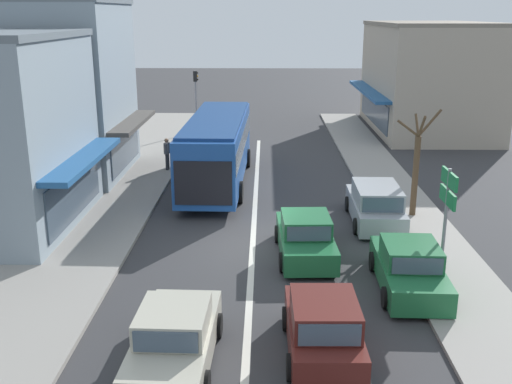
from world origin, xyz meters
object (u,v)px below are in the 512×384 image
Objects in this scene: city_bus at (217,145)px; directional_road_sign at (448,199)px; sedan_adjacent_lane_lead at (175,339)px; traffic_light_downstreet at (196,91)px; pedestrian_with_handbag_near at (167,152)px; hatchback_queue_gap_filler at (323,328)px; street_tree_right at (416,168)px; parked_sedan_kerb_front at (409,268)px; parked_wagon_kerb_second at (375,205)px; sedan_queue_far_back at (305,237)px.

city_bus is 3.03× the size of directional_road_sign.
city_bus is 2.57× the size of sedan_adjacent_lane_lead.
traffic_light_downstreet reaches higher than pedestrian_with_handbag_near.
street_tree_right is (4.52, 10.13, 1.34)m from hatchback_queue_gap_filler.
pedestrian_with_handbag_near is (-9.29, 13.47, 0.40)m from parked_sedan_kerb_front.
parked_sedan_kerb_front is at bearing -55.41° from pedestrian_with_handbag_near.
street_tree_right reaches higher than parked_wagon_kerb_second.
sedan_queue_far_back is 7.40m from sedan_adjacent_lane_lead.
pedestrian_with_handbag_near is (-6.43, 17.10, 0.36)m from hatchback_queue_gap_filler.
street_tree_right is (1.63, 0.69, 1.31)m from parked_wagon_kerb_second.
city_bus is 15.43m from sedan_adjacent_lane_lead.
traffic_light_downstreet is 1.17× the size of directional_road_sign.
directional_road_sign is at bearing -27.90° from sedan_queue_far_back.
sedan_adjacent_lane_lead is 2.61× the size of pedestrian_with_handbag_near.
street_tree_right reaches higher than hatchback_queue_gap_filler.
sedan_adjacent_lane_lead is 1.18× the size of directional_road_sign.
hatchback_queue_gap_filler is 11.17m from street_tree_right.
traffic_light_downstreet is 2.58× the size of pedestrian_with_handbag_near.
traffic_light_downstreet is 25.32m from directional_road_sign.
sedan_queue_far_back is 12.72m from pedestrian_with_handbag_near.
pedestrian_with_handbag_near reaches higher than sedan_queue_far_back.
parked_sedan_kerb_front is 0.94× the size of parked_wagon_kerb_second.
traffic_light_downstreet is at bearing 110.66° from parked_sedan_kerb_front.
city_bus is 9.63m from sedan_queue_far_back.
pedestrian_with_handbag_near is at bearing -92.08° from traffic_light_downstreet.
parked_sedan_kerb_front is 1.01× the size of traffic_light_downstreet.
hatchback_queue_gap_filler is 0.89× the size of traffic_light_downstreet.
parked_wagon_kerb_second reaches higher than sedan_queue_far_back.
parked_wagon_kerb_second is (6.35, 9.89, 0.08)m from sedan_adjacent_lane_lead.
sedan_queue_far_back is at bearing -138.51° from street_tree_right.
parked_wagon_kerb_second is 5.86m from directional_road_sign.
pedestrian_with_handbag_near is at bearing 147.51° from street_tree_right.
traffic_light_downstreet is 20.16m from street_tree_right.
traffic_light_downstreet is (-8.92, 23.66, 2.19)m from parked_sedan_kerb_front.
sedan_queue_far_back is at bearing 62.39° from sedan_adjacent_lane_lead.
street_tree_right is at bearing -32.49° from pedestrian_with_handbag_near.
directional_road_sign is (7.59, -10.93, 0.82)m from city_bus.
directional_road_sign is (3.96, -2.09, 2.04)m from sedan_queue_far_back.
city_bus is at bearing 149.60° from street_tree_right.
traffic_light_downstreet reaches higher than hatchback_queue_gap_filler.
directional_road_sign is (3.92, 4.01, 1.99)m from hatchback_queue_gap_filler.
directional_road_sign is at bearing -79.20° from parked_wagon_kerb_second.
hatchback_queue_gap_filler reaches higher than parked_sedan_kerb_front.
directional_road_sign is 0.82× the size of street_tree_right.
parked_wagon_kerb_second reaches higher than parked_sedan_kerb_front.
sedan_queue_far_back is (3.63, -8.83, -1.22)m from city_bus.
parked_wagon_kerb_second is at bearing 73.01° from hatchback_queue_gap_filler.
parked_wagon_kerb_second is (6.55, -5.50, -1.14)m from city_bus.
parked_wagon_kerb_second is at bearing 57.30° from sedan_adjacent_lane_lead.
sedan_adjacent_lane_lead is at bearing -147.21° from parked_sedan_kerb_front.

